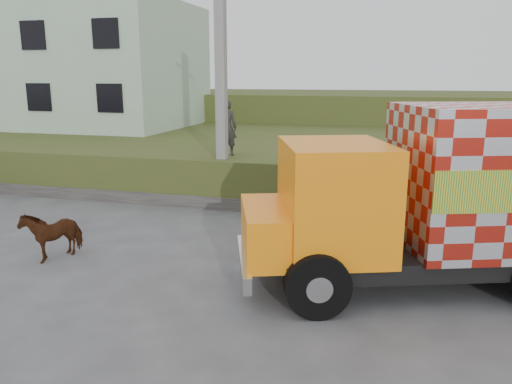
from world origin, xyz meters
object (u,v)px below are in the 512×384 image
(utility_pole, at_px, (221,74))
(cow, at_px, (53,233))
(pedestrian, at_px, (227,128))
(cargo_truck, at_px, (471,195))

(utility_pole, relative_size, cow, 6.08)
(utility_pole, bearing_deg, cow, -112.11)
(utility_pole, height_order, pedestrian, utility_pole)
(cargo_truck, xyz_separation_m, cow, (-8.78, -0.88, -1.24))
(utility_pole, distance_m, cargo_truck, 8.30)
(cow, bearing_deg, pedestrian, 91.89)
(cargo_truck, relative_size, cow, 6.24)
(cargo_truck, distance_m, pedestrian, 8.49)
(cargo_truck, bearing_deg, cow, 165.97)
(pedestrian, bearing_deg, cargo_truck, 133.24)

